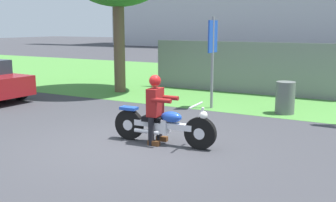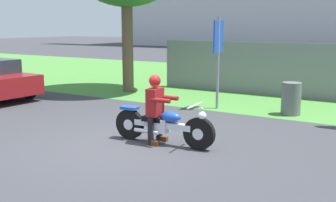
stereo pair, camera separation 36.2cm
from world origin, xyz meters
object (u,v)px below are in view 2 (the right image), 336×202
at_px(trash_can, 291,99).
at_px(sign_banner, 218,48).
at_px(motorcycle_lead, 163,125).
at_px(rider_lead, 156,104).

relative_size(trash_can, sign_banner, 0.34).
distance_m(motorcycle_lead, rider_lead, 0.46).
height_order(rider_lead, sign_banner, sign_banner).
relative_size(rider_lead, trash_can, 1.60).
bearing_deg(sign_banner, rider_lead, -84.54).
xyz_separation_m(motorcycle_lead, rider_lead, (-0.17, -0.01, 0.43)).
distance_m(rider_lead, trash_can, 4.41).
bearing_deg(trash_can, sign_banner, -172.73).
bearing_deg(rider_lead, trash_can, 64.78).
bearing_deg(motorcycle_lead, rider_lead, 179.17).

